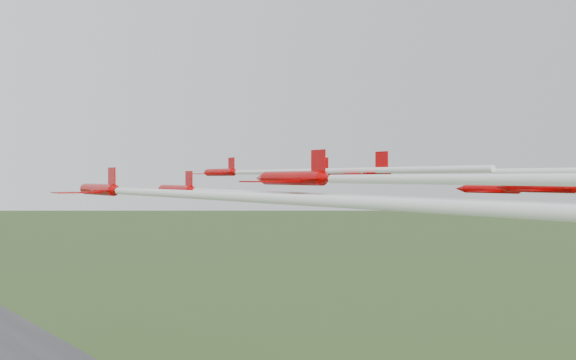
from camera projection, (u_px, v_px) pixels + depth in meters
jet_lead at (266, 172)px, 86.25m from camera, size 11.03×58.26×2.74m
jet_row2_left at (232, 193)px, 65.53m from camera, size 12.66×62.89×2.90m
jet_row2_right at (373, 173)px, 82.14m from camera, size 9.41×58.00×2.80m
jet_row3_left at (170, 193)px, 47.53m from camera, size 8.75×62.11×2.59m
jet_row3_mid at (415, 173)px, 63.91m from camera, size 9.91×46.65×2.90m
jet_row3_right at (570, 191)px, 75.49m from camera, size 8.81×49.91×2.61m
jet_row4_left at (445, 179)px, 39.53m from camera, size 14.11×69.50×2.91m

